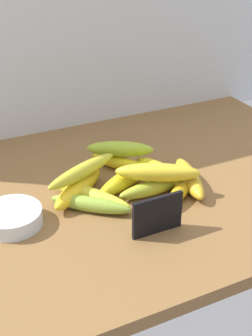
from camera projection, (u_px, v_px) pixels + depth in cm
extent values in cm
cube|color=brown|center=(141.00, 187.00, 113.81)|extent=(110.00, 76.00, 3.00)
cube|color=silver|center=(77.00, 15.00, 128.05)|extent=(130.00, 2.00, 70.00)
cube|color=black|center=(157.00, 215.00, 93.72)|extent=(11.00, 0.80, 8.40)
cube|color=olive|center=(155.00, 229.00, 96.25)|extent=(9.90, 1.20, 0.60)
cylinder|color=silver|center=(12.00, 217.00, 97.29)|extent=(12.76, 12.76, 3.42)
ellipsoid|color=#A5B32E|center=(152.00, 188.00, 107.30)|extent=(16.41, 3.63, 3.46)
ellipsoid|color=gold|center=(189.00, 178.00, 110.55)|extent=(8.84, 18.63, 4.21)
ellipsoid|color=yellow|center=(126.00, 178.00, 110.84)|extent=(19.61, 12.18, 4.12)
ellipsoid|color=yellow|center=(121.00, 163.00, 117.62)|extent=(12.73, 16.09, 3.42)
ellipsoid|color=yellow|center=(162.00, 173.00, 112.65)|extent=(8.90, 18.41, 4.30)
ellipsoid|color=gold|center=(91.00, 195.00, 104.62)|extent=(14.46, 18.62, 3.51)
ellipsoid|color=#C09716|center=(182.00, 190.00, 106.89)|extent=(15.38, 12.75, 3.34)
ellipsoid|color=#8BAC37|center=(90.00, 204.00, 101.55)|extent=(16.01, 14.59, 3.43)
ellipsoid|color=yellow|center=(78.00, 188.00, 106.41)|extent=(17.25, 14.82, 4.32)
ellipsoid|color=gold|center=(82.00, 171.00, 105.71)|extent=(20.02, 11.41, 3.31)
ellipsoid|color=yellow|center=(158.00, 172.00, 105.91)|extent=(18.93, 12.91, 4.23)
ellipsoid|color=#97B82C|center=(120.00, 149.00, 116.49)|extent=(16.37, 11.54, 3.93)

